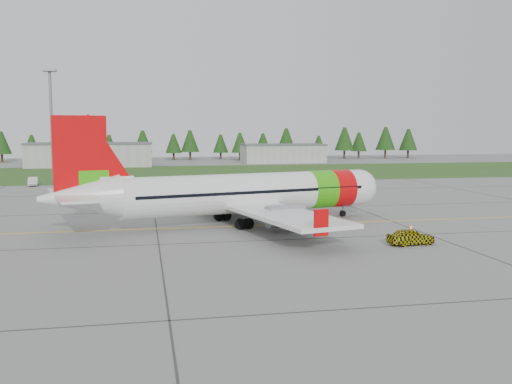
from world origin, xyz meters
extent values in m
plane|color=gray|center=(0.00, 0.00, 0.00)|extent=(320.00, 320.00, 0.00)
cylinder|color=white|center=(-5.20, 9.42, 3.25)|extent=(27.46, 10.48, 4.09)
sphere|color=white|center=(8.04, 12.67, 3.25)|extent=(4.09, 4.09, 4.09)
cone|color=white|center=(-22.01, 5.29, 3.62)|extent=(8.11, 5.73, 4.09)
cube|color=black|center=(8.34, 12.75, 3.62)|extent=(2.28, 3.05, 0.59)
cylinder|color=#36B00D|center=(2.94, 11.42, 3.25)|extent=(3.64, 4.70, 4.17)
cylinder|color=red|center=(5.39, 12.02, 3.25)|extent=(3.24, 4.60, 4.17)
cube|color=white|center=(-5.71, 9.29, 2.10)|extent=(13.61, 33.97, 0.38)
cube|color=red|center=(-10.71, 25.24, 2.67)|extent=(1.27, 0.48, 2.10)
cube|color=red|center=(-2.75, -7.15, 2.67)|extent=(1.27, 0.48, 2.10)
cylinder|color=gray|center=(-5.56, 15.27, 1.52)|extent=(4.19, 3.04, 2.20)
cylinder|color=gray|center=(-2.81, 4.07, 1.52)|extent=(4.19, 3.04, 2.20)
cube|color=red|center=(-21.81, 5.34, 7.13)|extent=(4.78, 1.52, 7.97)
cube|color=#36B00D|center=(-20.69, 5.61, 4.82)|extent=(2.75, 1.08, 2.52)
cube|color=white|center=(-22.52, 5.16, 3.88)|extent=(6.14, 12.51, 0.23)
cylinder|color=slate|center=(6.00, 12.17, 0.73)|extent=(0.19, 0.19, 1.47)
cylinder|color=black|center=(6.00, 12.17, 0.36)|extent=(0.76, 0.46, 0.71)
cylinder|color=slate|center=(-7.43, 11.89, 1.00)|extent=(0.23, 0.23, 1.99)
cylinder|color=black|center=(-7.84, 11.79, 0.55)|extent=(1.17, 0.72, 1.09)
cylinder|color=slate|center=(-6.03, 6.19, 1.00)|extent=(0.23, 0.23, 1.99)
cylinder|color=black|center=(-6.44, 6.09, 0.55)|extent=(1.17, 0.72, 1.09)
imported|color=#D7CA0B|center=(6.21, -4.24, 2.07)|extent=(1.58, 1.81, 4.14)
imported|color=silver|center=(-35.30, 56.78, 2.31)|extent=(1.79, 1.71, 4.62)
cube|color=#30561E|center=(0.00, 82.00, 0.01)|extent=(320.00, 50.00, 0.03)
cube|color=gold|center=(0.00, 8.00, 0.01)|extent=(120.00, 0.25, 0.02)
cube|color=#A8A8A3|center=(-30.00, 110.00, 3.00)|extent=(32.00, 14.00, 6.00)
cube|color=#A8A8A3|center=(25.00, 118.00, 2.60)|extent=(24.00, 12.00, 5.20)
cylinder|color=slate|center=(-32.00, 58.00, 10.00)|extent=(0.50, 0.50, 20.00)
camera|label=1|loc=(-16.14, -48.83, 9.82)|focal=40.00mm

